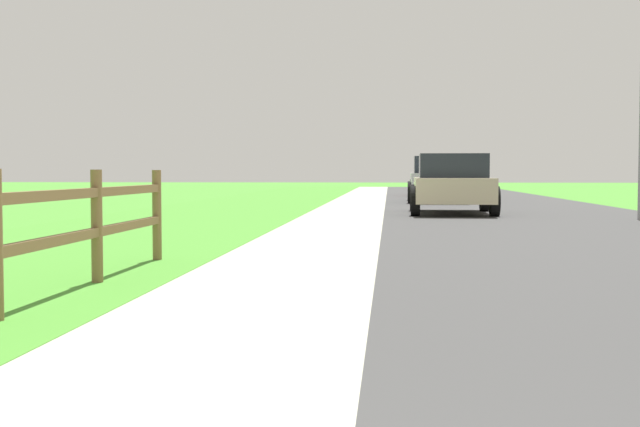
% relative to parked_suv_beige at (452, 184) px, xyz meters
% --- Properties ---
extents(ground_plane, '(120.00, 120.00, 0.00)m').
position_rel_parked_suv_beige_xyz_m(ground_plane, '(-1.74, 3.53, -0.76)').
color(ground_plane, '#47902E').
extents(road_asphalt, '(7.00, 66.00, 0.01)m').
position_rel_parked_suv_beige_xyz_m(road_asphalt, '(1.76, 5.53, -0.76)').
color(road_asphalt, '#3A3A3A').
rests_on(road_asphalt, ground).
extents(curb_concrete, '(6.00, 66.00, 0.01)m').
position_rel_parked_suv_beige_xyz_m(curb_concrete, '(-4.74, 5.53, -0.76)').
color(curb_concrete, '#B1AF9A').
rests_on(curb_concrete, ground).
extents(grass_verge, '(5.00, 66.00, 0.00)m').
position_rel_parked_suv_beige_xyz_m(grass_verge, '(-6.24, 5.53, -0.76)').
color(grass_verge, '#47902E').
rests_on(grass_verge, ground).
extents(parked_suv_beige, '(2.18, 4.31, 1.53)m').
position_rel_parked_suv_beige_xyz_m(parked_suv_beige, '(0.00, 0.00, 0.00)').
color(parked_suv_beige, '#C6B793').
rests_on(parked_suv_beige, ground).
extents(parked_car_silver, '(2.19, 4.79, 1.62)m').
position_rel_parked_suv_beige_xyz_m(parked_car_silver, '(0.11, 8.35, 0.04)').
color(parked_car_silver, '#B7BABF').
rests_on(parked_car_silver, ground).
extents(parked_car_red, '(2.21, 4.78, 1.47)m').
position_rel_parked_suv_beige_xyz_m(parked_car_red, '(0.37, 16.58, 0.01)').
color(parked_car_red, maroon).
rests_on(parked_car_red, ground).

